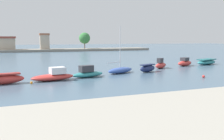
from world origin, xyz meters
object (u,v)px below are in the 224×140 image
(moored_boat_7, at_px, (161,65))
(moored_boat_9, at_px, (206,62))
(moored_boat_6, at_px, (148,68))
(moored_boat_5, at_px, (120,70))
(moored_boat_4, at_px, (88,73))
(moored_boat_8, at_px, (185,63))
(mooring_buoy_1, at_px, (203,76))
(moored_boat_2, at_px, (4,79))
(mooring_buoy_0, at_px, (31,83))
(moored_boat_3, at_px, (54,76))

(moored_boat_7, relative_size, moored_boat_9, 0.62)
(moored_boat_6, bearing_deg, moored_boat_5, 152.63)
(moored_boat_4, relative_size, moored_boat_9, 0.84)
(moored_boat_6, bearing_deg, moored_boat_8, 1.53)
(moored_boat_6, relative_size, mooring_buoy_1, 9.66)
(moored_boat_4, height_order, moored_boat_8, moored_boat_8)
(moored_boat_5, bearing_deg, moored_boat_6, -28.46)
(moored_boat_2, relative_size, moored_boat_9, 0.77)
(moored_boat_5, relative_size, moored_boat_6, 1.99)
(moored_boat_2, relative_size, moored_boat_4, 0.92)
(moored_boat_4, relative_size, moored_boat_6, 1.37)
(moored_boat_8, distance_m, mooring_buoy_0, 28.58)
(moored_boat_6, bearing_deg, moored_boat_7, 13.92)
(moored_boat_2, height_order, moored_boat_4, moored_boat_4)
(moored_boat_5, xyz_separation_m, moored_boat_9, (20.18, 4.90, 0.06))
(moored_boat_4, xyz_separation_m, moored_boat_9, (25.55, 6.73, -0.03))
(moored_boat_4, xyz_separation_m, moored_boat_6, (9.68, 1.51, 0.02))
(moored_boat_2, relative_size, moored_boat_3, 0.81)
(moored_boat_2, bearing_deg, moored_boat_7, 5.79)
(moored_boat_9, xyz_separation_m, mooring_buoy_0, (-32.60, -9.17, -0.37))
(moored_boat_3, height_order, moored_boat_9, moored_boat_3)
(moored_boat_2, height_order, moored_boat_8, moored_boat_8)
(moored_boat_4, bearing_deg, moored_boat_6, -6.84)
(moored_boat_9, relative_size, mooring_buoy_0, 19.17)
(moored_boat_8, bearing_deg, moored_boat_5, 176.46)
(moored_boat_5, xyz_separation_m, mooring_buoy_1, (8.41, -7.58, -0.28))
(moored_boat_2, xyz_separation_m, moored_boat_5, (15.22, 3.26, -0.11))
(moored_boat_8, height_order, mooring_buoy_1, moored_boat_8)
(moored_boat_9, bearing_deg, mooring_buoy_1, -149.30)
(moored_boat_5, bearing_deg, moored_boat_3, 171.42)
(moored_boat_8, bearing_deg, moored_boat_9, -16.14)
(moored_boat_5, height_order, moored_boat_7, moored_boat_5)
(moored_boat_4, bearing_deg, mooring_buoy_1, -38.37)
(moored_boat_7, relative_size, moored_boat_8, 0.84)
(mooring_buoy_0, bearing_deg, moored_boat_4, 19.13)
(moored_boat_7, height_order, moored_boat_9, moored_boat_7)
(moored_boat_4, bearing_deg, moored_boat_9, -0.95)
(moored_boat_2, relative_size, moored_boat_7, 1.25)
(moored_boat_4, xyz_separation_m, moored_boat_8, (20.15, 6.32, 0.05))
(moored_boat_2, height_order, moored_boat_3, moored_boat_3)
(moored_boat_3, bearing_deg, moored_boat_9, 5.13)
(moored_boat_2, distance_m, moored_boat_6, 19.74)
(moored_boat_3, xyz_separation_m, moored_boat_4, (4.44, 0.92, -0.00))
(moored_boat_3, height_order, moored_boat_6, moored_boat_3)
(moored_boat_5, distance_m, moored_boat_7, 9.17)
(moored_boat_2, height_order, moored_boat_7, moored_boat_7)
(moored_boat_3, relative_size, mooring_buoy_0, 18.43)
(mooring_buoy_1, bearing_deg, moored_boat_4, 157.33)
(moored_boat_6, bearing_deg, moored_boat_2, 165.42)
(moored_boat_5, xyz_separation_m, mooring_buoy_0, (-12.42, -4.27, -0.31))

